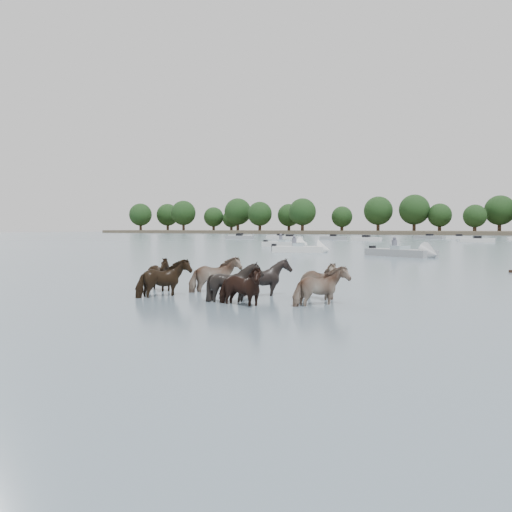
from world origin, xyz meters
The scene contains 8 objects.
ground centered at (0.00, 0.00, 0.00)m, with size 400.00×400.00×0.00m, color #4D616F.
shoreline centered at (-70.00, 150.00, 0.50)m, with size 160.00×30.00×1.00m, color #4C4233.
pony_herd centered at (1.27, 0.48, 0.40)m, with size 7.02×3.04×1.30m.
motorboat_a centered at (-9.00, 26.09, 0.23)m, with size 4.66×2.85×1.92m.
motorboat_b centered at (-0.45, 23.82, 0.23)m, with size 5.56×3.55×1.92m.
motorboat_f centered at (-15.93, 36.43, 0.23)m, with size 5.01×1.66×1.92m.
distant_flotilla centered at (0.47, 72.51, 0.26)m, with size 106.01×26.58×0.93m.
treeline centered at (-70.89, 149.92, 6.88)m, with size 144.33×22.57×12.52m.
Camera 1 is at (9.39, -11.68, 1.91)m, focal length 37.80 mm.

